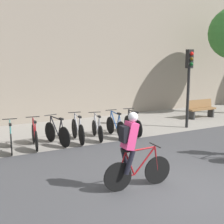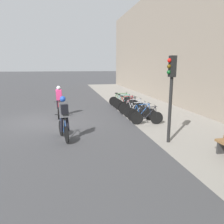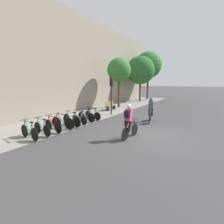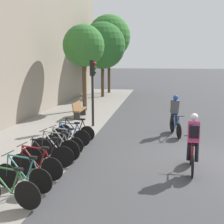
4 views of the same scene
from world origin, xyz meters
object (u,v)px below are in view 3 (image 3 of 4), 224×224
at_px(parked_bike_3, 63,122).
at_px(cyclist_pink, 129,121).
at_px(parked_bike_1, 42,128).
at_px(parked_bike_2, 53,125).
at_px(parked_bike_5, 79,118).
at_px(traffic_light_pole, 111,89).
at_px(cyclist_grey, 151,109).
at_px(parked_bike_6, 86,116).
at_px(parked_bike_4, 72,120).
at_px(parked_bike_7, 93,115).
at_px(parked_bike_0, 29,131).
at_px(bench, 110,105).

bearing_deg(parked_bike_3, cyclist_pink, -85.55).
bearing_deg(parked_bike_1, parked_bike_2, 0.01).
distance_m(parked_bike_5, traffic_light_pole, 4.56).
relative_size(cyclist_grey, parked_bike_6, 1.10).
bearing_deg(cyclist_pink, parked_bike_4, 84.38).
bearing_deg(parked_bike_7, parked_bike_0, -180.00).
distance_m(cyclist_grey, parked_bike_5, 5.14).
relative_size(parked_bike_1, parked_bike_6, 1.02).
height_order(parked_bike_7, traffic_light_pole, traffic_light_pole).
bearing_deg(parked_bike_0, cyclist_pink, -58.69).
bearing_deg(parked_bike_6, parked_bike_4, 180.00).
bearing_deg(parked_bike_7, cyclist_pink, -122.15).
relative_size(cyclist_pink, cyclist_grey, 1.00).
height_order(parked_bike_2, parked_bike_3, parked_bike_3).
xyz_separation_m(cyclist_pink, parked_bike_2, (-1.10, 4.32, -0.55)).
xyz_separation_m(parked_bike_2, traffic_light_pole, (6.43, -0.12, 1.87)).
bearing_deg(cyclist_pink, parked_bike_7, 57.85).
bearing_deg(cyclist_grey, parked_bike_5, 127.78).
relative_size(parked_bike_0, traffic_light_pole, 0.52).
bearing_deg(bench, parked_bike_1, -172.63).
xyz_separation_m(parked_bike_0, bench, (9.99, 1.19, 0.06)).
height_order(cyclist_grey, parked_bike_3, cyclist_grey).
distance_m(cyclist_pink, bench, 9.21).
bearing_deg(traffic_light_pole, cyclist_pink, -141.82).
height_order(cyclist_grey, bench, cyclist_grey).
bearing_deg(parked_bike_2, parked_bike_4, 0.01).
bearing_deg(parked_bike_1, parked_bike_0, -179.96).
xyz_separation_m(cyclist_pink, bench, (7.37, 5.51, -0.48)).
bearing_deg(parked_bike_6, parked_bike_7, -0.07).
bearing_deg(parked_bike_0, bench, 6.82).
bearing_deg(parked_bike_3, bench, 8.80).
bearing_deg(parked_bike_4, parked_bike_1, -179.99).
bearing_deg(cyclist_pink, parked_bike_5, 74.62).
relative_size(cyclist_grey, parked_bike_7, 1.08).
xyz_separation_m(parked_bike_1, parked_bike_2, (0.76, 0.00, 0.00)).
relative_size(cyclist_pink, parked_bike_7, 1.09).
xyz_separation_m(cyclist_pink, parked_bike_7, (2.71, 4.32, -0.56)).
bearing_deg(parked_bike_4, parked_bike_6, -0.00).
height_order(traffic_light_pole, bench, traffic_light_pole).
bearing_deg(cyclist_grey, parked_bike_0, 149.81).
relative_size(parked_bike_0, parked_bike_2, 1.04).
bearing_deg(cyclist_grey, parked_bike_3, 139.03).
xyz_separation_m(parked_bike_0, parked_bike_4, (3.05, 0.00, 0.02)).
xyz_separation_m(parked_bike_7, bench, (4.66, 1.19, 0.07)).
bearing_deg(parked_bike_5, parked_bike_6, 0.09).
bearing_deg(parked_bike_5, parked_bike_3, 179.93).
bearing_deg(parked_bike_5, cyclist_grey, -52.22).
height_order(parked_bike_4, parked_bike_7, parked_bike_4).
xyz_separation_m(cyclist_grey, parked_bike_4, (-3.89, 4.04, -0.53)).
bearing_deg(parked_bike_4, cyclist_grey, -46.06).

